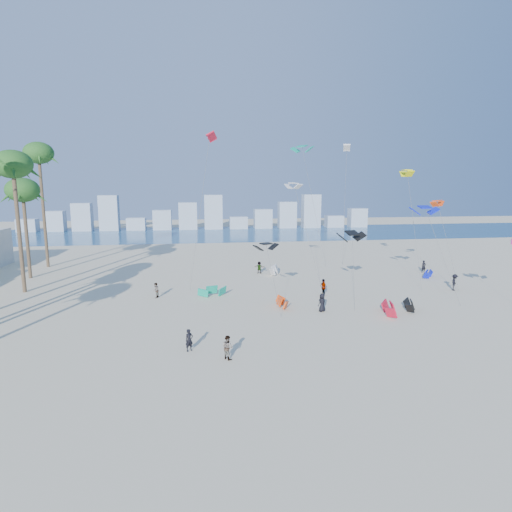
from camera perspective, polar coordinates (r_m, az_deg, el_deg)
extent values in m
plane|color=beige|center=(25.93, -1.84, -16.16)|extent=(220.00, 220.00, 0.00)
plane|color=navy|center=(95.89, -6.34, 2.99)|extent=(220.00, 220.00, 0.00)
imported|color=black|center=(29.77, -8.98, -11.13)|extent=(0.67, 0.58, 1.55)
imported|color=gray|center=(28.26, -3.86, -12.15)|extent=(0.94, 0.98, 1.59)
imported|color=black|center=(38.38, 8.88, -6.21)|extent=(0.97, 0.87, 1.66)
imported|color=gray|center=(43.77, 9.03, -4.17)|extent=(0.67, 1.08, 1.71)
imported|color=black|center=(49.89, 25.16, -3.23)|extent=(1.22, 1.30, 1.77)
imported|color=gray|center=(53.67, 0.45, -1.54)|extent=(1.46, 1.07, 1.53)
imported|color=black|center=(58.10, 21.65, -1.34)|extent=(0.58, 0.38, 1.59)
imported|color=gray|center=(43.54, -13.34, -4.52)|extent=(0.72, 0.84, 1.53)
cylinder|color=#595959|center=(37.61, 2.33, -3.13)|extent=(0.75, 3.85, 5.86)
cylinder|color=#595959|center=(48.62, 6.87, 3.03)|extent=(2.68, 2.86, 11.30)
cylinder|color=#595959|center=(45.11, 23.75, 0.20)|extent=(1.30, 5.27, 8.93)
cylinder|color=#595959|center=(45.70, -7.56, 5.85)|extent=(2.53, 2.04, 16.49)
cylinder|color=#595959|center=(49.35, 20.53, 3.41)|extent=(0.34, 4.33, 12.75)
cylinder|color=#595959|center=(59.23, 7.78, 6.68)|extent=(2.66, 4.15, 16.37)
cylinder|color=#595959|center=(51.60, 24.39, 1.49)|extent=(0.24, 5.78, 9.32)
cylinder|color=#595959|center=(40.54, 12.97, -1.91)|extent=(1.04, 4.08, 6.57)
cylinder|color=#595959|center=(60.78, 11.84, 6.73)|extent=(0.79, 2.06, 16.55)
cylinder|color=brown|center=(49.90, -29.29, 3.10)|extent=(0.40, 0.40, 13.19)
ellipsoid|color=#22591F|center=(49.70, -29.94, 10.66)|extent=(3.80, 3.80, 2.85)
cylinder|color=brown|center=(57.24, -28.49, 2.53)|extent=(0.40, 0.40, 10.52)
ellipsoid|color=#22591F|center=(56.91, -28.93, 7.78)|extent=(3.80, 3.80, 2.85)
cylinder|color=brown|center=(63.69, -26.69, 5.42)|extent=(0.40, 0.40, 15.20)
ellipsoid|color=#22591F|center=(63.70, -27.23, 12.24)|extent=(3.80, 3.80, 2.85)
cube|color=#9EADBF|center=(112.84, -28.39, 3.66)|extent=(4.40, 3.00, 3.00)
cube|color=#9EADBF|center=(110.73, -25.42, 4.26)|extent=(4.40, 3.00, 4.80)
cube|color=#9EADBF|center=(108.95, -22.34, 4.88)|extent=(4.40, 3.00, 6.60)
cube|color=#9EADBF|center=(107.51, -19.16, 5.49)|extent=(4.40, 3.00, 8.40)
cube|color=#9EADBF|center=(106.68, -15.80, 4.18)|extent=(4.40, 3.00, 3.00)
cube|color=#9EADBF|center=(105.92, -12.49, 4.77)|extent=(4.40, 3.00, 4.80)
cube|color=#9EADBF|center=(105.52, -9.14, 5.35)|extent=(4.40, 3.00, 6.60)
cube|color=#9EADBF|center=(105.50, -5.77, 5.91)|extent=(4.40, 3.00, 8.40)
cube|color=#9EADBF|center=(106.12, -2.38, 4.52)|extent=(4.40, 3.00, 3.00)
cube|color=#9EADBF|center=(106.80, 0.94, 5.04)|extent=(4.40, 3.00, 4.80)
cube|color=#9EADBF|center=(107.84, 4.21, 5.54)|extent=(4.40, 3.00, 6.60)
cube|color=#9EADBF|center=(109.23, 7.42, 6.02)|extent=(4.40, 3.00, 8.40)
cube|color=#9EADBF|center=(111.22, 10.48, 4.61)|extent=(4.40, 3.00, 3.00)
cube|color=#9EADBF|center=(113.24, 13.49, 5.05)|extent=(4.40, 3.00, 4.80)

